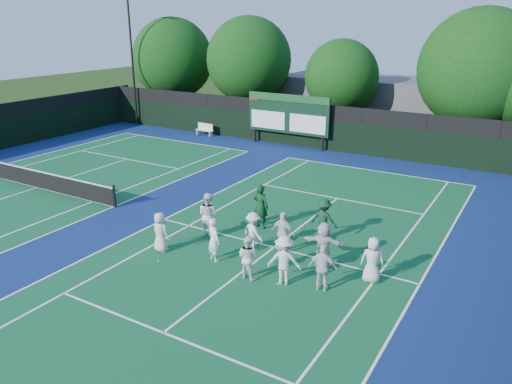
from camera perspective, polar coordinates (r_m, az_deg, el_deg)
The scene contains 31 objects.
ground at distance 18.43m, azimuth 0.56°, elevation -7.52°, with size 120.00×120.00×0.00m, color #1C360E.
court_apron at distance 22.46m, azimuth -11.47°, elevation -2.85°, with size 34.00×32.00×0.01m, color navy.
near_court at distance 19.21m, azimuth 2.08°, elevation -6.34°, with size 11.05×23.85×0.01m.
left_court at distance 28.23m, azimuth -23.67°, elevation 0.48°, with size 11.05×23.85×0.01m.
back_fence at distance 34.14m, azimuth 5.47°, elevation 7.40°, with size 34.00×0.08×3.00m.
scoreboard at distance 34.06m, azimuth 3.66°, elevation 8.85°, with size 6.00×0.21×3.55m.
clubhouse at distance 40.08m, azimuth 15.79°, elevation 9.46°, with size 18.00×6.00×4.00m, color #55565A.
light_pole_left at distance 41.92m, azimuth -14.08°, elevation 15.93°, with size 1.20×0.30×10.12m.
tennis_net at distance 28.09m, azimuth -23.80°, elevation 1.41°, with size 11.30×0.10×1.10m.
bench at distance 37.75m, azimuth -5.85°, elevation 7.17°, with size 1.46×0.51×0.91m.
tree_a at distance 44.13m, azimuth -9.26°, elevation 14.60°, with size 6.77×6.77×8.49m.
tree_b at distance 39.72m, azimuth -0.57°, elevation 14.63°, with size 6.54×6.54×8.57m.
tree_c at distance 36.43m, azimuth 10.00°, elevation 12.65°, with size 5.17×5.17×7.03m.
tree_d at distance 34.19m, azimuth 24.42°, elevation 12.33°, with size 7.37×7.37×9.06m.
tennis_ball_0 at distance 18.45m, azimuth -11.07°, elevation -7.75°, with size 0.07×0.07×0.07m, color #B6D919.
tennis_ball_1 at distance 20.16m, azimuth 7.44°, elevation -5.14°, with size 0.07×0.07×0.07m, color #B6D919.
tennis_ball_2 at distance 16.69m, azimuth 2.51°, elevation -10.45°, with size 0.07×0.07×0.07m, color #B6D919.
tennis_ball_3 at distance 21.74m, azimuth -7.11°, elevation -3.26°, with size 0.07×0.07×0.07m, color #B6D919.
tennis_ball_4 at distance 21.99m, azimuth 2.18°, elevation -2.85°, with size 0.07×0.07×0.07m, color #B6D919.
player_front_0 at distance 18.98m, azimuth -10.87°, elevation -4.51°, with size 0.75×0.49×1.53m, color silver.
player_front_1 at distance 17.96m, azimuth -4.84°, elevation -5.43°, with size 0.60×0.39×1.65m, color white.
player_front_2 at distance 16.77m, azimuth -0.92°, elevation -7.44°, with size 0.74×0.58×1.53m, color white.
player_front_3 at distance 16.40m, azimuth 3.23°, elevation -7.78°, with size 1.10×0.63×1.71m, color silver.
player_front_4 at distance 16.16m, azimuth 7.66°, elevation -8.58°, with size 0.94×0.39×1.60m, color silver.
player_back_0 at distance 19.94m, azimuth -5.46°, elevation -2.60°, with size 0.88×0.69×1.82m, color white.
player_back_1 at distance 18.67m, azimuth -0.32°, elevation -4.57°, with size 0.98×0.57×1.52m, color white.
player_back_2 at distance 18.48m, azimuth 3.13°, elevation -4.68°, with size 0.95×0.40×1.63m, color white.
player_back_3 at distance 17.69m, azimuth 7.73°, elevation -5.94°, with size 1.53×0.49×1.64m, color silver.
player_back_4 at distance 16.97m, azimuth 13.17°, elevation -7.55°, with size 0.77×0.50×1.58m, color silver.
coach_left at distance 20.61m, azimuth 0.54°, elevation -1.66°, with size 0.69×0.45×1.90m, color #0E3319.
coach_right at distance 19.80m, azimuth 7.74°, elevation -3.09°, with size 1.08×0.62×1.67m, color #0F391D.
Camera 1 is at (8.28, -14.23, 8.28)m, focal length 35.00 mm.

